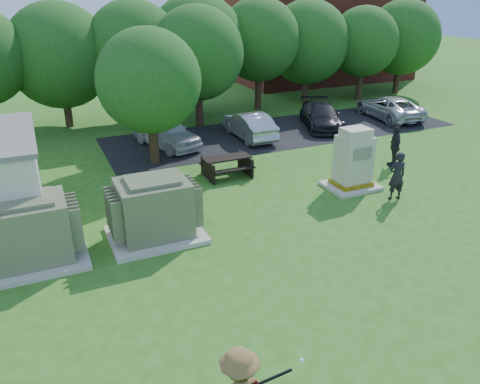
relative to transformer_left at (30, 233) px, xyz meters
name	(u,v)px	position (x,y,z in m)	size (l,w,h in m)	color
ground	(300,290)	(6.50, -4.50, -0.97)	(120.00, 120.00, 0.00)	#2D6619
brick_building	(321,32)	(24.50, 22.50, 3.03)	(15.00, 8.00, 8.00)	maroon
parking_strip	(284,131)	(13.50, 9.00, -0.96)	(20.00, 6.00, 0.01)	#232326
transformer_left	(30,233)	(0.00, 0.00, 0.00)	(3.00, 2.40, 2.07)	beige
transformer_right	(154,210)	(3.70, 0.00, 0.00)	(3.00, 2.40, 2.07)	beige
generator_cabinet	(353,162)	(12.05, 0.78, 0.12)	(2.05, 1.68, 2.50)	beige
picnic_table	(227,164)	(7.91, 4.02, -0.43)	(2.03, 1.52, 0.87)	black
person_by_generator	(397,176)	(12.90, -0.83, -0.02)	(0.69, 0.45, 1.90)	black
person_walking_right	(395,146)	(15.34, 2.09, -0.03)	(1.11, 0.46, 1.89)	#25242A
car_white	(166,132)	(6.69, 9.14, -0.21)	(1.79, 4.46, 1.52)	silver
car_silver_a	(249,125)	(11.18, 8.74, -0.26)	(1.50, 4.29, 1.41)	#B0AFB5
car_dark	(321,116)	(15.89, 8.91, -0.29)	(1.92, 4.72, 1.37)	black
car_silver_b	(389,107)	(20.87, 8.91, -0.28)	(2.30, 4.99, 1.39)	silver
batting_equipment	(272,376)	(3.75, -8.02, 0.29)	(1.24, 0.27, 0.09)	black
tree_row	(165,51)	(8.25, 14.00, 3.18)	(41.30, 13.30, 7.30)	#47301E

